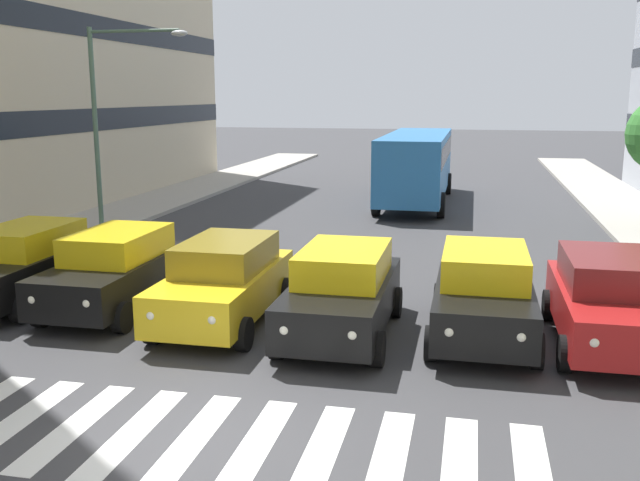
# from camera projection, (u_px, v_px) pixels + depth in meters

# --- Properties ---
(ground_plane) EXTENTS (180.00, 180.00, 0.00)m
(ground_plane) POSITION_uv_depth(u_px,v_px,m) (193.00, 439.00, 9.70)
(ground_plane) COLOR #38383A
(crosswalk_markings) EXTENTS (9.45, 2.80, 0.01)m
(crosswalk_markings) POSITION_uv_depth(u_px,v_px,m) (193.00, 438.00, 9.70)
(crosswalk_markings) COLOR silver
(crosswalk_markings) RESTS_ON ground_plane
(car_0) EXTENTS (2.02, 4.44, 1.72)m
(car_0) POSITION_uv_depth(u_px,v_px,m) (608.00, 300.00, 13.13)
(car_0) COLOR maroon
(car_0) RESTS_ON ground_plane
(car_1) EXTENTS (2.02, 4.44, 1.72)m
(car_1) POSITION_uv_depth(u_px,v_px,m) (484.00, 293.00, 13.62)
(car_1) COLOR black
(car_1) RESTS_ON ground_plane
(car_2) EXTENTS (2.02, 4.44, 1.72)m
(car_2) POSITION_uv_depth(u_px,v_px,m) (342.00, 291.00, 13.71)
(car_2) COLOR black
(car_2) RESTS_ON ground_plane
(car_3) EXTENTS (2.02, 4.44, 1.72)m
(car_3) POSITION_uv_depth(u_px,v_px,m) (224.00, 281.00, 14.48)
(car_3) COLOR gold
(car_3) RESTS_ON ground_plane
(car_4) EXTENTS (2.02, 4.44, 1.72)m
(car_4) POSITION_uv_depth(u_px,v_px,m) (116.00, 269.00, 15.46)
(car_4) COLOR black
(car_4) RESTS_ON ground_plane
(car_5) EXTENTS (2.02, 4.44, 1.72)m
(car_5) POSITION_uv_depth(u_px,v_px,m) (26.00, 263.00, 16.07)
(car_5) COLOR black
(car_5) RESTS_ON ground_plane
(bus_behind_traffic) EXTENTS (2.78, 10.50, 3.00)m
(bus_behind_traffic) POSITION_uv_depth(u_px,v_px,m) (417.00, 160.00, 30.42)
(bus_behind_traffic) COLOR #286BAD
(bus_behind_traffic) RESTS_ON ground_plane
(street_lamp_right) EXTENTS (3.47, 0.28, 6.64)m
(street_lamp_right) POSITION_uv_depth(u_px,v_px,m) (111.00, 105.00, 23.18)
(street_lamp_right) COLOR #4C6B56
(street_lamp_right) RESTS_ON sidewalk_right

